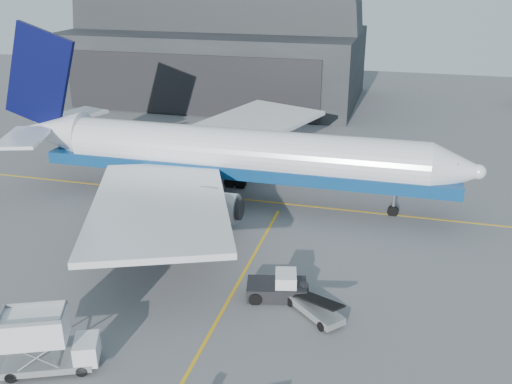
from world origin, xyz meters
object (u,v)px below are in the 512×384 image
(catering_truck, at_px, (45,342))
(belt_loader_b, at_px, (314,307))
(pushback_tug, at_px, (279,287))
(airliner, at_px, (225,154))

(catering_truck, bearing_deg, belt_loader_b, 11.32)
(belt_loader_b, bearing_deg, catering_truck, -103.86)
(pushback_tug, bearing_deg, airliner, 106.55)
(airliner, height_order, pushback_tug, airliner)
(airliner, distance_m, belt_loader_b, 22.76)
(catering_truck, distance_m, pushback_tug, 16.45)
(pushback_tug, distance_m, belt_loader_b, 3.33)
(airliner, xyz_separation_m, catering_truck, (-2.24, -28.49, -2.96))
(airliner, distance_m, pushback_tug, 19.90)
(pushback_tug, bearing_deg, belt_loader_b, -41.40)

